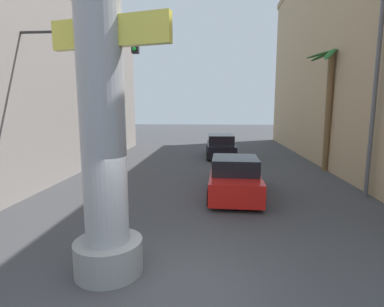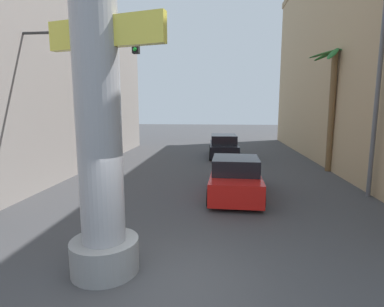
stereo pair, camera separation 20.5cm
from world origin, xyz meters
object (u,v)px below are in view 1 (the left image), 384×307
neon_sign_pole (101,78)px  pedestrian_far_left (109,144)px  street_lamp (366,75)px  car_far (221,146)px  palm_tree_mid_right (330,92)px  traffic_light_mast (57,81)px  car_lead (235,177)px

neon_sign_pole → pedestrian_far_left: neon_sign_pole is taller
street_lamp → car_far: size_ratio=1.73×
palm_tree_mid_right → pedestrian_far_left: (-13.19, 2.95, -3.22)m
street_lamp → palm_tree_mid_right: bearing=84.5°
traffic_light_mast → palm_tree_mid_right: (11.97, 5.61, -0.20)m
traffic_light_mast → palm_tree_mid_right: bearing=25.1°
car_lead → pedestrian_far_left: bearing=135.1°
car_lead → traffic_light_mast: bearing=-174.4°
street_lamp → neon_sign_pole: bearing=-141.7°
palm_tree_mid_right → pedestrian_far_left: bearing=167.4°
street_lamp → palm_tree_mid_right: 4.75m
car_lead → palm_tree_mid_right: bearing=43.2°
street_lamp → car_far: bearing=120.1°
car_far → pedestrian_far_left: 7.65m
street_lamp → car_far: 11.08m
neon_sign_pole → car_far: neon_sign_pole is taller
pedestrian_far_left → palm_tree_mid_right: bearing=-12.6°
street_lamp → pedestrian_far_left: size_ratio=4.43×
car_far → pedestrian_far_left: pedestrian_far_left is taller
neon_sign_pole → street_lamp: neon_sign_pole is taller
street_lamp → traffic_light_mast: street_lamp is taller
neon_sign_pole → palm_tree_mid_right: 13.66m
traffic_light_mast → car_far: 12.28m
car_lead → palm_tree_mid_right: palm_tree_mid_right is taller
street_lamp → car_lead: bearing=-177.1°
palm_tree_mid_right → traffic_light_mast: bearing=-154.9°
neon_sign_pole → car_lead: size_ratio=2.04×
car_lead → street_lamp: bearing=2.9°
traffic_light_mast → car_far: (6.31, 9.87, -3.70)m
car_far → pedestrian_far_left: bearing=-170.1°
palm_tree_mid_right → car_far: bearing=143.0°
traffic_light_mast → car_lead: traffic_light_mast is taller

